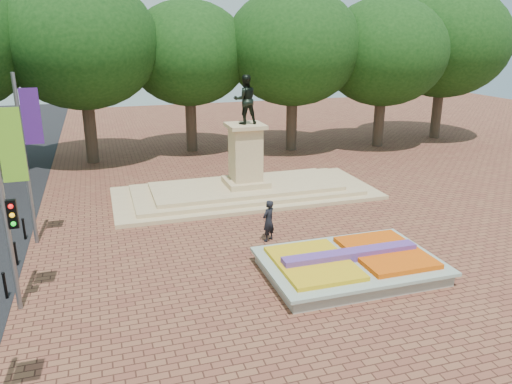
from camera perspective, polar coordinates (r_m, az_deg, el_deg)
The scene contains 6 objects.
ground at distance 20.06m, azimuth 5.38°, elevation -7.15°, with size 90.00×90.00×0.00m, color brown.
flower_bed at distance 18.70m, azimuth 10.74°, elevation -8.07°, with size 6.30×4.30×0.91m.
monument at distance 26.83m, azimuth -1.19°, elevation 1.43°, with size 14.00×6.00×6.40m.
tree_row_back at distance 36.04m, azimuth -2.23°, elevation 14.97°, with size 44.80×8.80×10.43m.
banner_poles at distance 16.30m, azimuth -26.78°, elevation -0.42°, with size 0.88×11.17×7.00m.
pedestrian at distance 20.95m, azimuth 1.43°, elevation -3.31°, with size 0.65×0.43×1.79m, color black.
Camera 1 is at (-7.26, -16.70, 8.43)m, focal length 35.00 mm.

